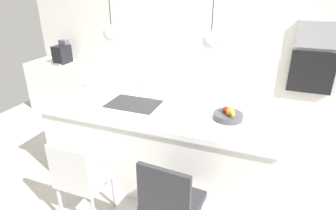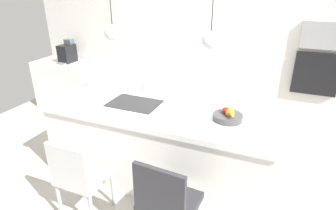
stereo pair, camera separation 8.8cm
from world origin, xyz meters
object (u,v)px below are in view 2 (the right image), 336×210
Objects in this scene: microwave at (324,36)px; oven at (316,74)px; coffee_machine at (67,53)px; chair_near at (79,175)px; fruit_bowl at (228,116)px; chair_middle at (166,201)px.

oven is (0.00, 0.00, -0.50)m from microwave.
coffee_machine is 0.70× the size of microwave.
fruit_bowl is at bearing 35.16° from chair_near.
fruit_bowl is 0.75× the size of coffee_machine.
microwave reaches higher than oven.
coffee_machine is 3.90m from oven.
oven reaches higher than chair_middle.
coffee_machine is (-3.06, 1.29, 0.06)m from fruit_bowl.
chair_middle reaches higher than chair_near.
chair_middle is at bearing -0.27° from chair_near.
chair_near is at bearing -48.23° from coffee_machine.
chair_near is (-1.17, -0.83, -0.46)m from fruit_bowl.
microwave is at bearing 62.36° from fruit_bowl.
microwave is 0.63× the size of chair_near.
microwave is at bearing 65.12° from chair_middle.
microwave reaches higher than chair_near.
coffee_machine is 0.68× the size of oven.
chair_middle is (2.77, -2.12, -0.51)m from coffee_machine.
fruit_bowl is 1.79m from oven.
fruit_bowl is at bearing -117.64° from microwave.
oven is at bearing 4.37° from coffee_machine.
coffee_machine reaches higher than chair_middle.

